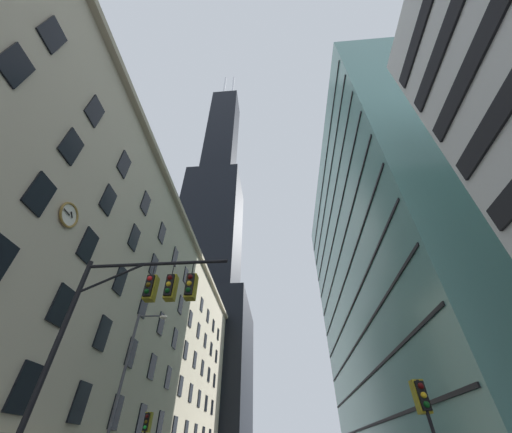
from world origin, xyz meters
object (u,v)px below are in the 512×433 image
(traffic_signal_mast, at_px, (136,307))
(traffic_light_near_right, at_px, (423,402))
(street_lamppost, at_px, (128,373))
(traffic_light_far_left, at_px, (147,426))

(traffic_signal_mast, bearing_deg, traffic_light_near_right, 10.66)
(traffic_signal_mast, distance_m, street_lamppost, 9.44)
(street_lamppost, bearing_deg, traffic_light_far_left, 71.08)
(traffic_signal_mast, bearing_deg, traffic_light_far_left, 105.39)
(traffic_light_far_left, xyz_separation_m, street_lamppost, (-0.84, -2.46, 2.44))
(street_lamppost, bearing_deg, traffic_light_near_right, -24.81)
(traffic_light_near_right, distance_m, traffic_light_far_left, 16.25)
(traffic_light_near_right, height_order, street_lamppost, street_lamppost)
(traffic_signal_mast, height_order, traffic_light_far_left, traffic_signal_mast)
(traffic_light_near_right, distance_m, street_lamppost, 15.97)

